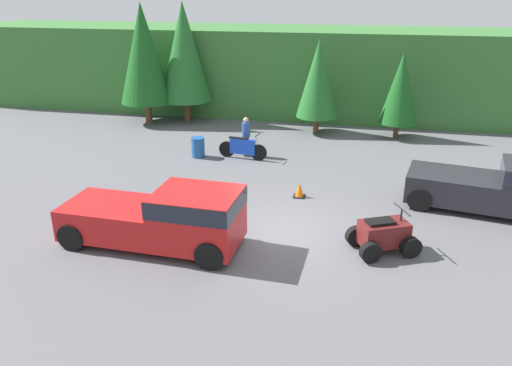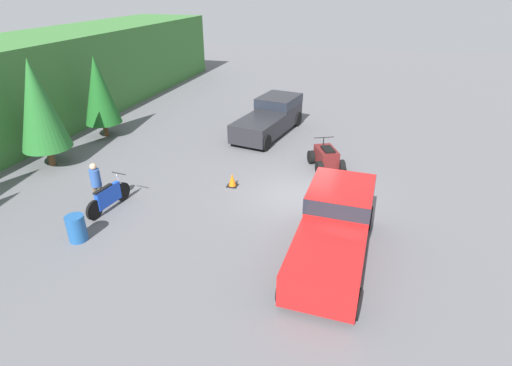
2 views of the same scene
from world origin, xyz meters
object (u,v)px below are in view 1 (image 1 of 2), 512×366
object	(u,v)px
pickup_truck_second	(507,187)
traffic_cone	(299,190)
quad_atv	(383,235)
dirt_bike	(243,148)
pickup_truck_red	(166,216)
steel_barrel	(198,147)
rider_person	(246,135)

from	to	relation	value
pickup_truck_second	traffic_cone	world-z (taller)	pickup_truck_second
pickup_truck_second	quad_atv	world-z (taller)	pickup_truck_second
dirt_bike	traffic_cone	world-z (taller)	dirt_bike
pickup_truck_red	dirt_bike	world-z (taller)	pickup_truck_red
pickup_truck_red	pickup_truck_second	world-z (taller)	same
pickup_truck_red	steel_barrel	bearing A→B (deg)	104.46
dirt_bike	rider_person	xyz separation A→B (m)	(0.05, 0.45, 0.46)
traffic_cone	steel_barrel	size ratio (longest dim) A/B	0.62
pickup_truck_second	traffic_cone	size ratio (longest dim) A/B	10.08
pickup_truck_second	steel_barrel	size ratio (longest dim) A/B	6.30
pickup_truck_red	steel_barrel	size ratio (longest dim) A/B	6.00
pickup_truck_red	pickup_truck_second	xyz separation A→B (m)	(10.05, 4.46, 0.00)
quad_atv	steel_barrel	distance (m)	10.38
dirt_bike	steel_barrel	xyz separation A→B (m)	(-1.98, -0.17, -0.04)
pickup_truck_second	dirt_bike	xyz separation A→B (m)	(-9.76, 3.60, -0.46)
pickup_truck_second	dirt_bike	size ratio (longest dim) A/B	2.54
pickup_truck_red	traffic_cone	size ratio (longest dim) A/B	9.60
dirt_bike	traffic_cone	distance (m)	4.72
traffic_cone	pickup_truck_second	bearing A→B (deg)	0.60
rider_person	traffic_cone	world-z (taller)	rider_person
quad_atv	traffic_cone	size ratio (longest dim) A/B	3.90
pickup_truck_second	steel_barrel	xyz separation A→B (m)	(-11.74, 3.43, -0.50)
rider_person	traffic_cone	xyz separation A→B (m)	(2.91, -4.12, -0.69)
pickup_truck_red	steel_barrel	world-z (taller)	pickup_truck_red
quad_atv	dirt_bike	bearing A→B (deg)	103.66
pickup_truck_red	quad_atv	xyz separation A→B (m)	(6.07, 0.99, -0.45)
pickup_truck_second	steel_barrel	bearing A→B (deg)	174.26
dirt_bike	traffic_cone	bearing A→B (deg)	-44.22
steel_barrel	dirt_bike	bearing A→B (deg)	4.84
pickup_truck_second	traffic_cone	distance (m)	6.83
quad_atv	steel_barrel	xyz separation A→B (m)	(-7.76, 6.90, -0.05)
rider_person	steel_barrel	world-z (taller)	rider_person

